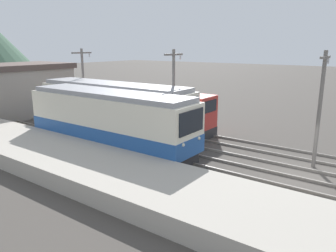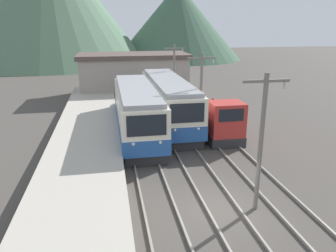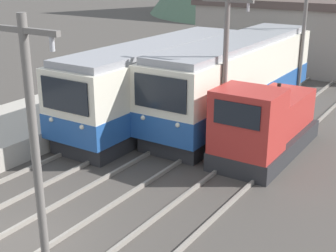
% 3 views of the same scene
% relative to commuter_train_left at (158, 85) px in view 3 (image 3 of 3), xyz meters
% --- Properties ---
extents(ground_plane, '(200.00, 200.00, 0.00)m').
position_rel_commuter_train_left_xyz_m(ground_plane, '(2.60, -10.91, -1.73)').
color(ground_plane, '#47423D').
extents(track_center, '(1.54, 60.00, 0.14)m').
position_rel_commuter_train_left_xyz_m(track_center, '(2.80, -10.91, -1.66)').
color(track_center, gray).
rests_on(track_center, ground).
extents(commuter_train_left, '(2.84, 12.12, 3.72)m').
position_rel_commuter_train_left_xyz_m(commuter_train_left, '(0.00, 0.00, 0.00)').
color(commuter_train_left, '#28282B').
rests_on(commuter_train_left, ground).
extents(commuter_train_center, '(2.84, 13.12, 3.81)m').
position_rel_commuter_train_left_xyz_m(commuter_train_center, '(2.80, 2.48, 0.04)').
color(commuter_train_center, '#28282B').
rests_on(commuter_train_center, ground).
extents(shunting_locomotive, '(2.40, 5.96, 3.00)m').
position_rel_commuter_train_left_xyz_m(shunting_locomotive, '(5.80, -1.27, -0.52)').
color(shunting_locomotive, '#28282B').
rests_on(shunting_locomotive, ground).
extents(catenary_mast_near, '(2.00, 0.20, 6.20)m').
position_rel_commuter_train_left_xyz_m(catenary_mast_near, '(4.31, -11.16, 1.68)').
color(catenary_mast_near, slate).
rests_on(catenary_mast_near, ground).
extents(catenary_mast_mid, '(2.00, 0.20, 6.20)m').
position_rel_commuter_train_left_xyz_m(catenary_mast_mid, '(4.31, -1.86, 1.68)').
color(catenary_mast_mid, slate).
rests_on(catenary_mast_mid, ground).
extents(catenary_mast_far, '(2.00, 0.20, 6.20)m').
position_rel_commuter_train_left_xyz_m(catenary_mast_far, '(4.31, 7.45, 1.68)').
color(catenary_mast_far, slate).
rests_on(catenary_mast_far, ground).
extents(station_building, '(12.60, 6.30, 4.79)m').
position_rel_commuter_train_left_xyz_m(station_building, '(1.03, 15.09, 0.69)').
color(station_building, gray).
rests_on(station_building, ground).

